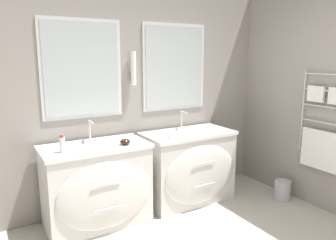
# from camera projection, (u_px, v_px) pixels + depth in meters

# --- Properties ---
(wall_back) EXTENTS (5.09, 0.14, 2.60)m
(wall_back) POSITION_uv_depth(u_px,v_px,m) (135.00, 95.00, 3.87)
(wall_back) COLOR gray
(wall_back) RESTS_ON ground_plane
(wall_right) EXTENTS (0.13, 4.28, 2.60)m
(wall_right) POSITION_uv_depth(u_px,v_px,m) (323.00, 98.00, 3.72)
(wall_right) COLOR gray
(wall_right) RESTS_ON ground_plane
(vanity_left) EXTENTS (1.08, 0.64, 0.87)m
(vanity_left) POSITION_uv_depth(u_px,v_px,m) (98.00, 186.00, 3.40)
(vanity_left) COLOR silver
(vanity_left) RESTS_ON ground_plane
(vanity_right) EXTENTS (1.08, 0.64, 0.87)m
(vanity_right) POSITION_uv_depth(u_px,v_px,m) (189.00, 167.00, 3.97)
(vanity_right) COLOR silver
(vanity_right) RESTS_ON ground_plane
(faucet_left) EXTENTS (0.17, 0.14, 0.23)m
(faucet_left) POSITION_uv_depth(u_px,v_px,m) (90.00, 131.00, 3.44)
(faucet_left) COLOR silver
(faucet_left) RESTS_ON vanity_left
(faucet_right) EXTENTS (0.17, 0.14, 0.23)m
(faucet_right) POSITION_uv_depth(u_px,v_px,m) (182.00, 120.00, 4.01)
(faucet_right) COLOR silver
(faucet_right) RESTS_ON vanity_right
(toiletry_bottle) EXTENTS (0.06, 0.06, 0.17)m
(toiletry_bottle) POSITION_uv_depth(u_px,v_px,m) (62.00, 144.00, 3.08)
(toiletry_bottle) COLOR silver
(toiletry_bottle) RESTS_ON vanity_left
(amenity_bowl) EXTENTS (0.10, 0.10, 0.06)m
(amenity_bowl) POSITION_uv_depth(u_px,v_px,m) (125.00, 142.00, 3.35)
(amenity_bowl) COLOR black
(amenity_bowl) RESTS_ON vanity_left
(soap_dish) EXTENTS (0.09, 0.06, 0.04)m
(soap_dish) POSITION_uv_depth(u_px,v_px,m) (172.00, 136.00, 3.63)
(soap_dish) COLOR white
(soap_dish) RESTS_ON vanity_right
(waste_bin) EXTENTS (0.20, 0.20, 0.24)m
(waste_bin) POSITION_uv_depth(u_px,v_px,m) (282.00, 190.00, 4.08)
(waste_bin) COLOR #B7B7BC
(waste_bin) RESTS_ON ground_plane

